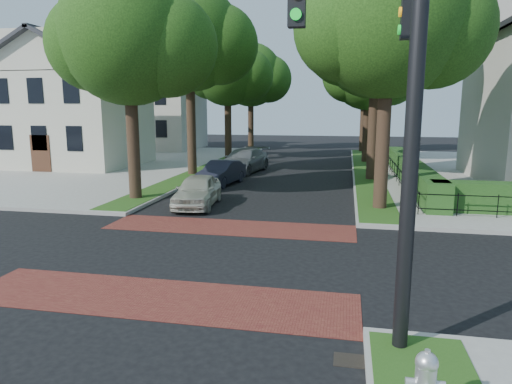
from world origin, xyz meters
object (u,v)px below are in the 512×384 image
at_px(parked_car_middle, 221,173).
at_px(parked_car_rear, 244,160).
at_px(parked_car_front, 197,191).
at_px(traffic_signal, 400,80).

bearing_deg(parked_car_middle, parked_car_rear, 98.13).
height_order(parked_car_front, parked_car_middle, parked_car_front).
bearing_deg(parked_car_front, traffic_signal, -62.18).
relative_size(parked_car_front, parked_car_middle, 0.99).
distance_m(traffic_signal, parked_car_front, 13.63).
relative_size(traffic_signal, parked_car_rear, 1.48).
bearing_deg(traffic_signal, parked_car_middle, 114.90).
distance_m(parked_car_front, parked_car_middle, 5.73).
bearing_deg(parked_car_rear, traffic_signal, -61.32).
height_order(traffic_signal, parked_car_middle, traffic_signal).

